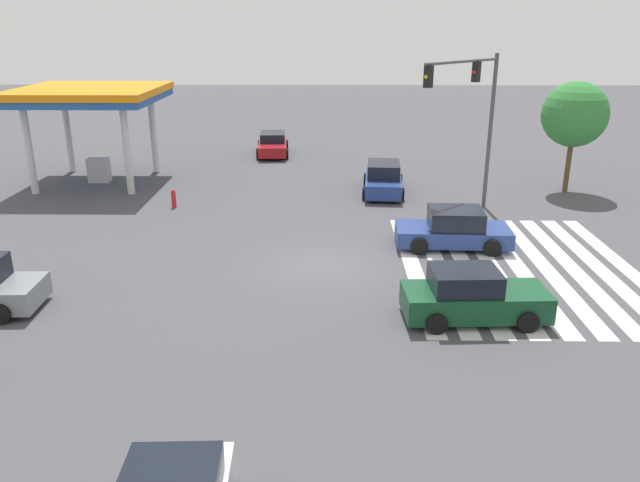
{
  "coord_description": "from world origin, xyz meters",
  "views": [
    {
      "loc": [
        -20.88,
        -0.28,
        8.38
      ],
      "look_at": [
        0.0,
        0.0,
        0.96
      ],
      "focal_mm": 35.0,
      "sensor_mm": 36.0,
      "label": 1
    }
  ],
  "objects_px": {
    "car_4": "(453,230)",
    "car_6": "(383,179)",
    "car_5": "(472,297)",
    "car_2": "(273,144)",
    "traffic_signal_mast": "(475,104)",
    "tree_corner_a": "(575,114)",
    "fire_hydrant": "(174,198)"
  },
  "relations": [
    {
      "from": "traffic_signal_mast",
      "to": "car_2",
      "type": "bearing_deg",
      "value": -97.71
    },
    {
      "from": "car_5",
      "to": "car_4",
      "type": "bearing_deg",
      "value": 81.51
    },
    {
      "from": "car_2",
      "to": "car_6",
      "type": "distance_m",
      "value": 11.52
    },
    {
      "from": "car_4",
      "to": "car_6",
      "type": "height_order",
      "value": "car_6"
    },
    {
      "from": "car_5",
      "to": "car_6",
      "type": "height_order",
      "value": "car_5"
    },
    {
      "from": "traffic_signal_mast",
      "to": "fire_hydrant",
      "type": "bearing_deg",
      "value": -48.38
    },
    {
      "from": "car_4",
      "to": "fire_hydrant",
      "type": "xyz_separation_m",
      "value": [
        5.28,
        12.18,
        -0.26
      ]
    },
    {
      "from": "car_5",
      "to": "tree_corner_a",
      "type": "height_order",
      "value": "tree_corner_a"
    },
    {
      "from": "car_6",
      "to": "fire_hydrant",
      "type": "bearing_deg",
      "value": 109.9
    },
    {
      "from": "car_2",
      "to": "car_5",
      "type": "distance_m",
      "value": 25.18
    },
    {
      "from": "car_5",
      "to": "car_6",
      "type": "xyz_separation_m",
      "value": [
        14.39,
        1.43,
        0.0
      ]
    },
    {
      "from": "car_5",
      "to": "tree_corner_a",
      "type": "distance_m",
      "value": 17.08
    },
    {
      "from": "car_2",
      "to": "traffic_signal_mast",
      "type": "bearing_deg",
      "value": 33.44
    },
    {
      "from": "tree_corner_a",
      "to": "car_6",
      "type": "bearing_deg",
      "value": 92.1
    },
    {
      "from": "car_5",
      "to": "tree_corner_a",
      "type": "xyz_separation_m",
      "value": [
        14.74,
        -8.01,
        3.22
      ]
    },
    {
      "from": "traffic_signal_mast",
      "to": "car_5",
      "type": "distance_m",
      "value": 11.76
    },
    {
      "from": "traffic_signal_mast",
      "to": "car_4",
      "type": "relative_size",
      "value": 1.57
    },
    {
      "from": "tree_corner_a",
      "to": "fire_hydrant",
      "type": "bearing_deg",
      "value": 99.16
    },
    {
      "from": "car_4",
      "to": "tree_corner_a",
      "type": "xyz_separation_m",
      "value": [
        8.44,
        -7.39,
        3.25
      ]
    },
    {
      "from": "car_6",
      "to": "tree_corner_a",
      "type": "height_order",
      "value": "tree_corner_a"
    },
    {
      "from": "fire_hydrant",
      "to": "car_5",
      "type": "bearing_deg",
      "value": -135.07
    },
    {
      "from": "traffic_signal_mast",
      "to": "car_5",
      "type": "height_order",
      "value": "traffic_signal_mast"
    },
    {
      "from": "car_4",
      "to": "car_5",
      "type": "xyz_separation_m",
      "value": [
        -6.3,
        0.63,
        0.03
      ]
    },
    {
      "from": "car_5",
      "to": "fire_hydrant",
      "type": "relative_size",
      "value": 4.97
    },
    {
      "from": "traffic_signal_mast",
      "to": "car_5",
      "type": "xyz_separation_m",
      "value": [
        -10.78,
        2.09,
        -4.22
      ]
    },
    {
      "from": "tree_corner_a",
      "to": "traffic_signal_mast",
      "type": "bearing_deg",
      "value": 123.76
    },
    {
      "from": "car_4",
      "to": "car_6",
      "type": "xyz_separation_m",
      "value": [
        8.09,
        2.06,
        0.03
      ]
    },
    {
      "from": "traffic_signal_mast",
      "to": "tree_corner_a",
      "type": "relative_size",
      "value": 1.26
    },
    {
      "from": "car_4",
      "to": "tree_corner_a",
      "type": "bearing_deg",
      "value": -128.75
    },
    {
      "from": "car_2",
      "to": "tree_corner_a",
      "type": "bearing_deg",
      "value": 56.2
    },
    {
      "from": "traffic_signal_mast",
      "to": "car_5",
      "type": "bearing_deg",
      "value": 34.01
    },
    {
      "from": "traffic_signal_mast",
      "to": "fire_hydrant",
      "type": "height_order",
      "value": "traffic_signal_mast"
    }
  ]
}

